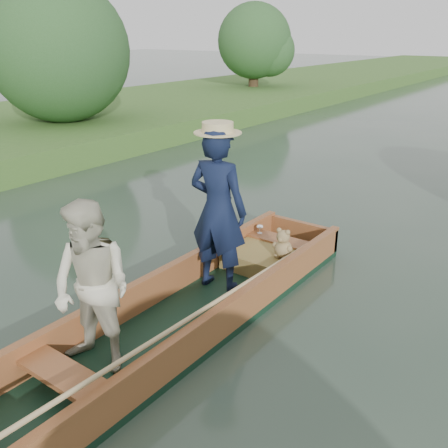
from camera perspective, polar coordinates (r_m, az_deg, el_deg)
The scene contains 2 objects.
ground at distance 5.52m, azimuth -3.77°, elevation -11.07°, with size 120.00×120.00×0.00m, color #283D30.
punt at distance 5.24m, azimuth -4.84°, elevation -5.13°, with size 1.12×5.17×2.02m.
Camera 1 is at (3.05, -3.53, 2.95)m, focal length 40.00 mm.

